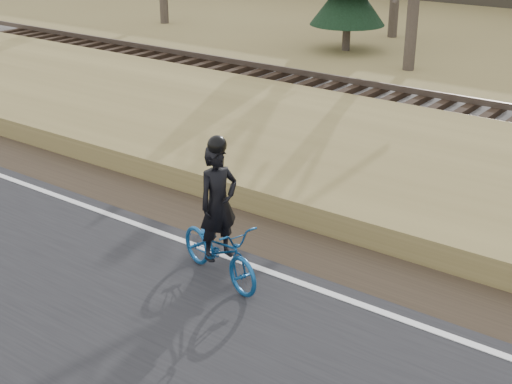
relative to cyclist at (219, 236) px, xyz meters
The scene contains 8 objects.
ground 0.84m from the cyclist, 65.48° to the left, with size 120.00×120.00×0.00m, color #97874C.
road 2.26m from the cyclist, 85.55° to the right, with size 120.00×6.00×0.06m, color black.
edge_line 0.89m from the cyclist, 73.59° to the left, with size 120.00×0.12×0.01m, color silver.
shoulder 1.73m from the cyclist, 83.94° to the left, with size 120.00×1.60×0.04m, color #473A2B.
embankment 4.60m from the cyclist, 87.92° to the left, with size 120.00×5.00×0.44m, color #97874C.
ballast 8.38m from the cyclist, 88.86° to the left, with size 120.00×3.00×0.45m, color slate.
railroad 8.37m from the cyclist, 88.86° to the left, with size 120.00×2.40×0.29m.
cyclist is the anchor object (origin of this frame).
Camera 1 is at (5.50, -7.19, 5.12)m, focal length 50.00 mm.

